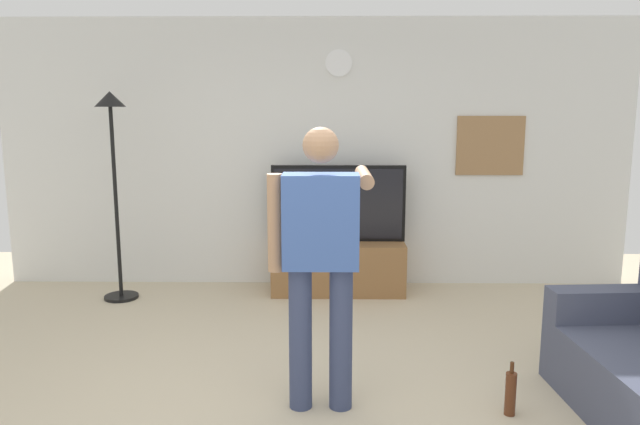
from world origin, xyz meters
The scene contains 8 objects.
back_wall centered at (0.00, 2.95, 1.35)m, with size 6.40×0.10×2.70m, color silver.
tv_stand centered at (0.23, 2.60, 0.25)m, with size 1.31×0.54×0.51m.
television centered at (0.23, 2.65, 0.89)m, with size 1.32×0.07×0.75m.
wall_clock centered at (0.23, 2.89, 2.25)m, with size 0.26×0.26×0.03m, color white.
framed_picture centered at (1.76, 2.90, 1.44)m, with size 0.68×0.04×0.59m, color #997047.
floor_lamp centered at (-1.87, 2.35, 1.41)m, with size 0.32×0.32×1.97m.
person_standing_nearer_lamp centered at (0.09, 0.25, 0.98)m, with size 0.63×0.78×1.72m.
beverage_bottle centered at (1.23, 0.15, 0.14)m, with size 0.07×0.07×0.33m.
Camera 1 is at (0.13, -3.25, 1.83)m, focal length 33.99 mm.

